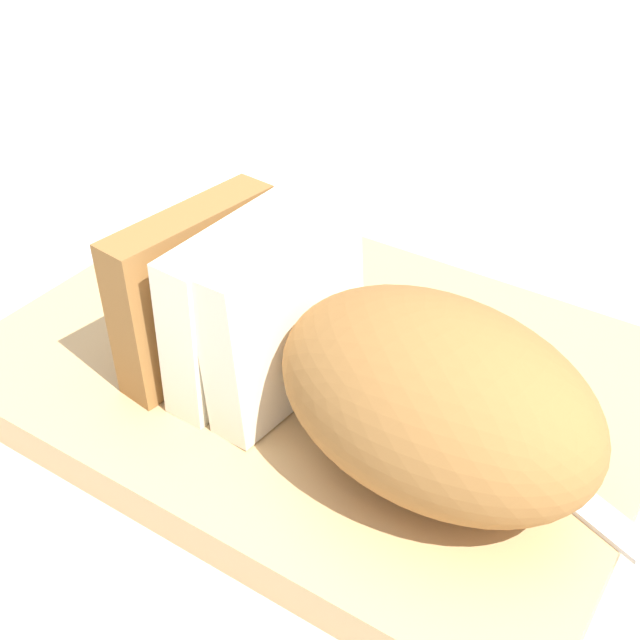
# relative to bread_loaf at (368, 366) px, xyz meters

# --- Properties ---
(ground_plane) EXTENTS (3.00, 3.00, 0.00)m
(ground_plane) POSITION_rel_bread_loaf_xyz_m (0.06, -0.04, -0.08)
(ground_plane) COLOR beige
(cutting_board) EXTENTS (0.41, 0.30, 0.03)m
(cutting_board) POSITION_rel_bread_loaf_xyz_m (0.06, -0.04, -0.06)
(cutting_board) COLOR tan
(cutting_board) RESTS_ON ground_plane
(bread_loaf) EXTENTS (0.27, 0.13, 0.10)m
(bread_loaf) POSITION_rel_bread_loaf_xyz_m (0.00, 0.00, 0.00)
(bread_loaf) COLOR #996633
(bread_loaf) RESTS_ON cutting_board
(bread_knife) EXTENTS (0.28, 0.11, 0.02)m
(bread_knife) POSITION_rel_bread_loaf_xyz_m (0.05, -0.08, -0.04)
(bread_knife) COLOR silver
(bread_knife) RESTS_ON cutting_board
(crumb_near_knife) EXTENTS (0.01, 0.01, 0.01)m
(crumb_near_knife) POSITION_rel_bread_loaf_xyz_m (0.10, 0.02, -0.05)
(crumb_near_knife) COLOR #996633
(crumb_near_knife) RESTS_ON cutting_board
(crumb_near_loaf) EXTENTS (0.01, 0.01, 0.01)m
(crumb_near_loaf) POSITION_rel_bread_loaf_xyz_m (0.10, 0.03, -0.05)
(crumb_near_loaf) COLOR #996633
(crumb_near_loaf) RESTS_ON cutting_board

